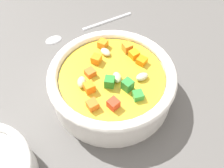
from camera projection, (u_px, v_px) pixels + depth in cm
name	position (u px, v px, depth cm)	size (l,w,h in cm)	color
ground_plane	(112.00, 97.00, 42.39)	(140.00, 140.00, 2.00)	#565451
soup_bowl_main	(112.00, 82.00, 39.11)	(19.71, 19.71, 6.55)	white
spoon	(80.00, 29.00, 51.07)	(5.79, 19.08, 0.97)	silver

